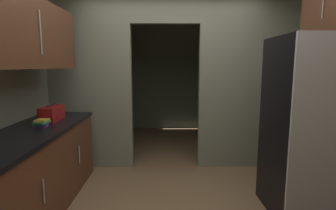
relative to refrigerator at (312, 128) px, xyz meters
The scene contains 7 objects.
kitchen_partition 1.96m from the refrigerator, 135.73° to the left, with size 3.64×0.12×2.62m.
adjoining_room_shell 3.46m from the refrigerator, 113.89° to the left, with size 3.64×2.61×2.62m.
refrigerator is the anchor object (origin of this frame).
lower_cabinet_run 2.91m from the refrigerator, behind, with size 0.68×2.17×0.89m.
upper_cabinet_counterside 3.03m from the refrigerator, behind, with size 0.36×1.95×0.70m.
boombox 2.89m from the refrigerator, 169.94° to the left, with size 0.18×0.38×0.20m.
book_stack 2.82m from the refrigerator, behind, with size 0.16×0.19×0.08m.
Camera 1 is at (-0.10, -2.48, 1.54)m, focal length 28.12 mm.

